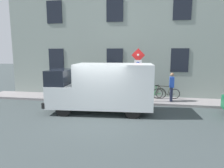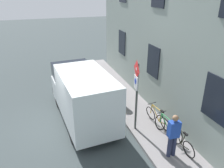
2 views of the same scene
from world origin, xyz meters
The scene contains 10 objects.
ground_plane centered at (0.00, 0.00, 0.00)m, with size 80.00×80.00×0.00m, color #384143.
sidewalk_slab centered at (3.53, 0.00, 0.07)m, with size 1.85×17.23×0.14m, color gray.
building_facade centered at (4.81, 0.00, 4.02)m, with size 0.75×15.23×8.03m.
sign_post_stacked centered at (2.82, -1.64, 2.19)m, with size 0.18×0.56×3.03m.
delivery_van centered at (0.91, 0.07, 1.33)m, with size 2.38×5.46×2.50m.
bicycle_black centered at (3.91, -3.38, 0.51)m, with size 0.46×1.71×0.89m.
bicycle_green centered at (3.91, -2.54, 0.51)m, with size 0.48×1.72×0.89m.
bicycle_orange centered at (3.91, -1.71, 0.51)m, with size 0.51×1.72×0.89m.
pedestrian centered at (3.39, -3.65, 1.07)m, with size 0.41×0.28×1.72m.
litter_bin centered at (2.96, 0.51, 0.59)m, with size 0.44×0.44×0.90m, color #2D5133.
Camera 2 is at (-0.75, -9.08, 5.84)m, focal length 35.58 mm.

